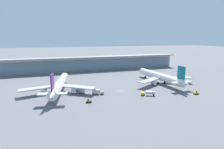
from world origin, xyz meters
name	(u,v)px	position (x,y,z in m)	size (l,w,h in m)	color
ground_plane	(121,91)	(0.00, 0.00, 0.00)	(1200.00, 1200.00, 0.00)	slate
airliner_left_stand	(59,85)	(-39.24, 9.90, 5.21)	(46.76, 61.68, 16.55)	white
airliner_centre_stand	(161,77)	(36.66, 10.12, 5.21)	(47.76, 62.16, 16.55)	white
service_truck_near_nose_grey	(97,92)	(-17.18, -2.13, 1.69)	(7.55, 5.36, 3.10)	gray
service_truck_under_wing_yellow	(196,93)	(41.55, -22.48, 0.87)	(2.91, 1.80, 2.05)	yellow
service_truck_mid_apron_yellow	(149,93)	(12.07, -15.01, 1.71)	(8.67, 5.97, 2.95)	yellow
service_truck_by_tail_olive	(89,101)	(-25.50, -15.72, 0.87)	(2.96, 1.87, 2.05)	olive
service_truck_on_taxiway_blue	(81,90)	(-26.41, 4.69, 1.69)	(5.19, 7.58, 3.10)	#234C9E
terminal_building	(92,63)	(0.00, 84.01, 7.87)	(194.90, 12.80, 15.20)	beige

